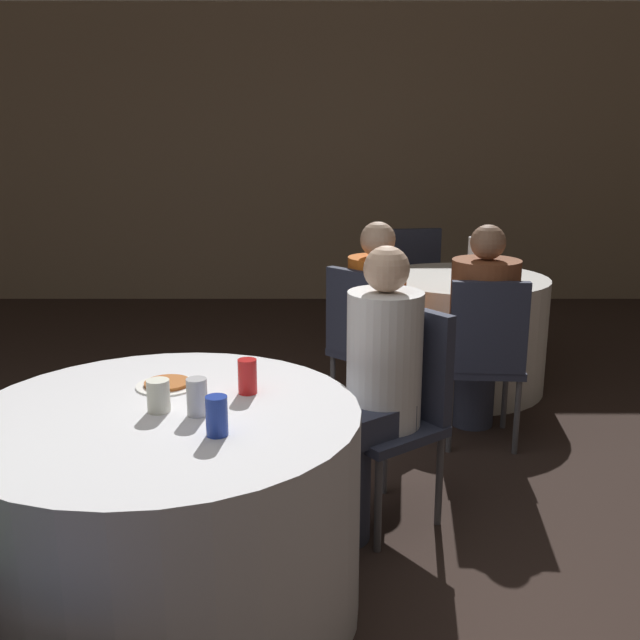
{
  "coord_description": "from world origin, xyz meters",
  "views": [
    {
      "loc": [
        0.47,
        -2.11,
        1.59
      ],
      "look_at": [
        0.45,
        0.85,
        0.83
      ],
      "focal_mm": 40.0,
      "sensor_mm": 36.0,
      "label": 1
    }
  ],
  "objects_px": {
    "chair_far_south": "(488,350)",
    "person_floral_shirt": "(484,331)",
    "chair_near_northeast": "(403,397)",
    "soda_can_blue": "(220,416)",
    "table_near": "(172,512)",
    "chair_far_southwest": "(368,335)",
    "bottle_far": "(478,259)",
    "person_orange_shirt": "(387,323)",
    "person_white_shirt": "(373,395)",
    "pizza_plate_near": "(171,384)",
    "soda_can_silver": "(200,397)",
    "table_far": "(464,333)",
    "soda_can_red": "(250,376)",
    "chair_far_north": "(422,278)"
  },
  "relations": [
    {
      "from": "chair_near_northeast",
      "to": "chair_far_south",
      "type": "bearing_deg",
      "value": -73.42
    },
    {
      "from": "soda_can_blue",
      "to": "bottle_far",
      "type": "distance_m",
      "value": 2.68
    },
    {
      "from": "pizza_plate_near",
      "to": "table_far",
      "type": "bearing_deg",
      "value": 54.46
    },
    {
      "from": "person_white_shirt",
      "to": "bottle_far",
      "type": "relative_size",
      "value": 4.39
    },
    {
      "from": "chair_far_southwest",
      "to": "person_white_shirt",
      "type": "xyz_separation_m",
      "value": [
        -0.04,
        -1.06,
        0.05
      ]
    },
    {
      "from": "table_near",
      "to": "soda_can_blue",
      "type": "height_order",
      "value": "soda_can_blue"
    },
    {
      "from": "soda_can_silver",
      "to": "chair_far_southwest",
      "type": "bearing_deg",
      "value": 68.63
    },
    {
      "from": "person_orange_shirt",
      "to": "soda_can_silver",
      "type": "distance_m",
      "value": 1.91
    },
    {
      "from": "table_far",
      "to": "person_floral_shirt",
      "type": "bearing_deg",
      "value": -94.06
    },
    {
      "from": "table_far",
      "to": "chair_far_southwest",
      "type": "xyz_separation_m",
      "value": [
        -0.67,
        -0.68,
        0.17
      ]
    },
    {
      "from": "chair_near_northeast",
      "to": "pizza_plate_near",
      "type": "relative_size",
      "value": 4.08
    },
    {
      "from": "soda_can_silver",
      "to": "chair_far_south",
      "type": "bearing_deg",
      "value": 47.74
    },
    {
      "from": "chair_near_northeast",
      "to": "soda_can_blue",
      "type": "bearing_deg",
      "value": 105.29
    },
    {
      "from": "chair_far_north",
      "to": "pizza_plate_near",
      "type": "relative_size",
      "value": 4.08
    },
    {
      "from": "chair_far_south",
      "to": "person_orange_shirt",
      "type": "relative_size",
      "value": 0.79
    },
    {
      "from": "table_far",
      "to": "person_white_shirt",
      "type": "xyz_separation_m",
      "value": [
        -0.71,
        -1.74,
        0.22
      ]
    },
    {
      "from": "person_floral_shirt",
      "to": "soda_can_blue",
      "type": "bearing_deg",
      "value": -120.66
    },
    {
      "from": "pizza_plate_near",
      "to": "soda_can_red",
      "type": "relative_size",
      "value": 1.83
    },
    {
      "from": "chair_near_northeast",
      "to": "soda_can_red",
      "type": "bearing_deg",
      "value": 91.75
    },
    {
      "from": "soda_can_blue",
      "to": "pizza_plate_near",
      "type": "bearing_deg",
      "value": 119.02
    },
    {
      "from": "person_floral_shirt",
      "to": "bottle_far",
      "type": "height_order",
      "value": "person_floral_shirt"
    },
    {
      "from": "table_near",
      "to": "chair_far_southwest",
      "type": "distance_m",
      "value": 1.77
    },
    {
      "from": "chair_far_south",
      "to": "person_floral_shirt",
      "type": "relative_size",
      "value": 0.78
    },
    {
      "from": "chair_far_north",
      "to": "pizza_plate_near",
      "type": "distance_m",
      "value": 3.26
    },
    {
      "from": "chair_far_north",
      "to": "bottle_far",
      "type": "distance_m",
      "value": 1.11
    },
    {
      "from": "chair_far_south",
      "to": "chair_far_southwest",
      "type": "height_order",
      "value": "same"
    },
    {
      "from": "person_floral_shirt",
      "to": "bottle_far",
      "type": "bearing_deg",
      "value": 85.87
    },
    {
      "from": "person_orange_shirt",
      "to": "bottle_far",
      "type": "relative_size",
      "value": 4.27
    },
    {
      "from": "person_white_shirt",
      "to": "pizza_plate_near",
      "type": "distance_m",
      "value": 0.82
    },
    {
      "from": "table_near",
      "to": "person_orange_shirt",
      "type": "bearing_deg",
      "value": 63.01
    },
    {
      "from": "table_near",
      "to": "chair_near_northeast",
      "type": "relative_size",
      "value": 1.42
    },
    {
      "from": "soda_can_red",
      "to": "person_white_shirt",
      "type": "bearing_deg",
      "value": 39.24
    },
    {
      "from": "chair_far_southwest",
      "to": "soda_can_blue",
      "type": "xyz_separation_m",
      "value": [
        -0.55,
        -1.79,
        0.25
      ]
    },
    {
      "from": "chair_far_north",
      "to": "person_white_shirt",
      "type": "relative_size",
      "value": 0.77
    },
    {
      "from": "soda_can_blue",
      "to": "soda_can_red",
      "type": "bearing_deg",
      "value": 81.25
    },
    {
      "from": "soda_can_red",
      "to": "soda_can_silver",
      "type": "xyz_separation_m",
      "value": [
        -0.14,
        -0.2,
        0.0
      ]
    },
    {
      "from": "table_far",
      "to": "soda_can_blue",
      "type": "distance_m",
      "value": 2.79
    },
    {
      "from": "chair_far_southwest",
      "to": "person_floral_shirt",
      "type": "bearing_deg",
      "value": 34.04
    },
    {
      "from": "person_floral_shirt",
      "to": "pizza_plate_near",
      "type": "relative_size",
      "value": 5.23
    },
    {
      "from": "chair_far_south",
      "to": "soda_can_silver",
      "type": "xyz_separation_m",
      "value": [
        -1.24,
        -1.36,
        0.25
      ]
    },
    {
      "from": "table_far",
      "to": "person_orange_shirt",
      "type": "height_order",
      "value": "person_orange_shirt"
    },
    {
      "from": "table_near",
      "to": "bottle_far",
      "type": "distance_m",
      "value": 2.67
    },
    {
      "from": "table_near",
      "to": "pizza_plate_near",
      "type": "height_order",
      "value": "pizza_plate_near"
    },
    {
      "from": "chair_near_northeast",
      "to": "soda_can_blue",
      "type": "height_order",
      "value": "chair_near_northeast"
    },
    {
      "from": "soda_can_silver",
      "to": "soda_can_red",
      "type": "bearing_deg",
      "value": 55.03
    },
    {
      "from": "chair_far_southwest",
      "to": "soda_can_silver",
      "type": "height_order",
      "value": "chair_far_southwest"
    },
    {
      "from": "chair_far_south",
      "to": "soda_can_blue",
      "type": "bearing_deg",
      "value": -123.09
    },
    {
      "from": "person_white_shirt",
      "to": "pizza_plate_near",
      "type": "xyz_separation_m",
      "value": [
        -0.75,
        -0.3,
        0.15
      ]
    },
    {
      "from": "table_near",
      "to": "person_white_shirt",
      "type": "height_order",
      "value": "person_white_shirt"
    },
    {
      "from": "soda_can_red",
      "to": "chair_near_northeast",
      "type": "bearing_deg",
      "value": 38.74
    }
  ]
}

